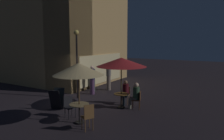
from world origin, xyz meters
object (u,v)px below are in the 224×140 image
at_px(menu_sandwich_board, 57,99).
at_px(patron_seated_1, 125,91).
at_px(patio_umbrella_0, 121,62).
at_px(cafe_table_1, 79,109).
at_px(street_lamp_near_corner, 77,54).
at_px(cafe_chair_1, 126,93).
at_px(patron_standing_3, 93,79).
at_px(patron_seated_0, 135,94).
at_px(patio_umbrella_1, 78,69).
at_px(patron_standing_2, 92,80).
at_px(cafe_chair_2, 88,115).
at_px(cafe_chair_3, 69,105).
at_px(patron_standing_4, 109,77).
at_px(cafe_chair_0, 138,98).
at_px(cafe_table_0, 121,98).

relative_size(menu_sandwich_board, patron_seated_1, 0.77).
bearing_deg(patio_umbrella_0, cafe_table_1, 169.32).
xyz_separation_m(street_lamp_near_corner, cafe_chair_1, (0.49, -2.88, -2.01)).
height_order(patron_seated_1, patron_standing_3, patron_standing_3).
height_order(cafe_table_1, patron_standing_3, patron_standing_3).
bearing_deg(patron_seated_0, patio_umbrella_1, 49.64).
relative_size(patio_umbrella_0, patron_standing_2, 1.39).
bearing_deg(menu_sandwich_board, cafe_chair_2, -133.06).
height_order(cafe_chair_3, patron_standing_4, patron_standing_4).
relative_size(cafe_chair_0, cafe_chair_2, 0.87).
bearing_deg(cafe_chair_2, cafe_chair_0, -70.29).
bearing_deg(patio_umbrella_0, patron_standing_3, 56.39).
relative_size(street_lamp_near_corner, patron_seated_1, 3.11).
relative_size(cafe_table_1, patron_standing_2, 0.44).
bearing_deg(cafe_chair_3, cafe_chair_1, 89.62).
bearing_deg(street_lamp_near_corner, cafe_chair_2, -135.09).
height_order(street_lamp_near_corner, cafe_chair_3, street_lamp_near_corner).
distance_m(menu_sandwich_board, patio_umbrella_1, 2.86).
bearing_deg(street_lamp_near_corner, cafe_chair_0, -90.89).
xyz_separation_m(cafe_table_0, cafe_chair_1, (0.81, 0.15, 0.03)).
relative_size(patio_umbrella_1, patron_standing_2, 1.35).
bearing_deg(cafe_chair_1, patio_umbrella_1, -16.24).
relative_size(street_lamp_near_corner, patio_umbrella_0, 1.57).
relative_size(cafe_chair_3, patron_standing_2, 0.50).
relative_size(cafe_table_0, patron_standing_2, 0.40).
xyz_separation_m(cafe_chair_1, cafe_chair_3, (-3.09, 1.15, -0.01)).
bearing_deg(patron_seated_1, patron_standing_2, -118.10).
height_order(street_lamp_near_corner, patron_standing_3, street_lamp_near_corner).
relative_size(cafe_chair_0, patron_seated_0, 0.67).
relative_size(patron_standing_3, patron_standing_4, 0.93).
height_order(street_lamp_near_corner, patio_umbrella_0, street_lamp_near_corner).
height_order(cafe_chair_2, patron_standing_4, patron_standing_4).
xyz_separation_m(cafe_chair_1, patron_standing_2, (0.74, 2.73, 0.36)).
bearing_deg(cafe_table_0, patron_standing_2, 61.86).
bearing_deg(menu_sandwich_board, patron_seated_0, -78.74).
bearing_deg(patio_umbrella_1, cafe_chair_0, -24.00).
distance_m(cafe_chair_3, patron_standing_3, 4.91).
xyz_separation_m(cafe_table_0, patron_standing_2, (1.54, 2.88, 0.40)).
distance_m(cafe_chair_2, patron_seated_0, 3.23).
bearing_deg(cafe_chair_0, menu_sandwich_board, 11.60).
bearing_deg(cafe_table_1, patron_seated_1, -6.35).
height_order(cafe_table_0, cafe_chair_1, cafe_chair_1).
height_order(menu_sandwich_board, patron_standing_4, patron_standing_4).
bearing_deg(patio_umbrella_1, cafe_chair_3, 69.89).
distance_m(menu_sandwich_board, cafe_chair_2, 3.18).
xyz_separation_m(menu_sandwich_board, cafe_chair_2, (-1.29, -2.90, 0.10)).
bearing_deg(patron_standing_2, patio_umbrella_0, 49.90).
distance_m(patron_standing_2, patron_standing_3, 0.77).
bearing_deg(patron_seated_0, patron_standing_3, -44.95).
relative_size(cafe_table_1, patron_standing_3, 0.48).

